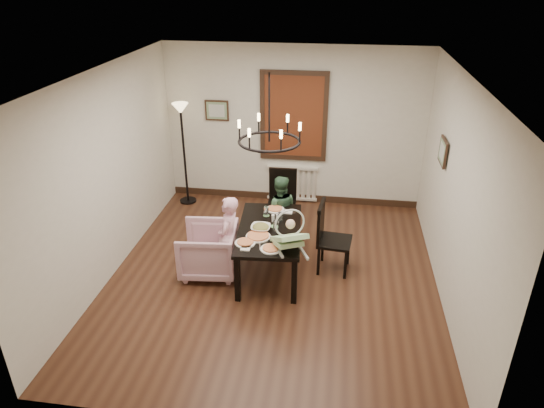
% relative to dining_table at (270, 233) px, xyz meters
% --- Properties ---
extents(room_shell, '(4.51, 5.00, 2.81)m').
position_rel_dining_table_xyz_m(room_shell, '(0.07, 0.25, 0.78)').
color(room_shell, '#492919').
rests_on(room_shell, ground).
extents(dining_table, '(0.96, 1.57, 0.71)m').
position_rel_dining_table_xyz_m(dining_table, '(0.00, 0.00, 0.00)').
color(dining_table, black).
rests_on(dining_table, room_shell).
extents(chair_far, '(0.46, 0.46, 1.02)m').
position_rel_dining_table_xyz_m(chair_far, '(0.01, 1.23, -0.11)').
color(chair_far, black).
rests_on(chair_far, room_shell).
extents(chair_right, '(0.50, 0.50, 1.04)m').
position_rel_dining_table_xyz_m(chair_right, '(0.89, 0.18, -0.10)').
color(chair_right, black).
rests_on(chair_right, room_shell).
extents(armchair, '(0.85, 0.84, 0.71)m').
position_rel_dining_table_xyz_m(armchair, '(-0.85, -0.13, -0.27)').
color(armchair, '#C798A1').
rests_on(armchair, room_shell).
extents(elderly_woman, '(0.27, 0.39, 1.01)m').
position_rel_dining_table_xyz_m(elderly_woman, '(-0.53, -0.19, -0.12)').
color(elderly_woman, '#D899AC').
rests_on(elderly_woman, room_shell).
extents(seated_man, '(0.50, 0.41, 0.94)m').
position_rel_dining_table_xyz_m(seated_man, '(0.03, 0.81, -0.15)').
color(seated_man, '#34573A').
rests_on(seated_man, room_shell).
extents(baby_bouncer, '(0.61, 0.69, 0.37)m').
position_rel_dining_table_xyz_m(baby_bouncer, '(0.32, -0.50, 0.27)').
color(baby_bouncer, '#A6CE8E').
rests_on(baby_bouncer, dining_table).
extents(salad_bowl, '(0.32, 0.32, 0.08)m').
position_rel_dining_table_xyz_m(salad_bowl, '(-0.11, -0.08, 0.12)').
color(salad_bowl, white).
rests_on(salad_bowl, dining_table).
extents(pizza_platter, '(0.33, 0.33, 0.04)m').
position_rel_dining_table_xyz_m(pizza_platter, '(-0.11, -0.27, 0.10)').
color(pizza_platter, tan).
rests_on(pizza_platter, dining_table).
extents(drinking_glass, '(0.08, 0.08, 0.15)m').
position_rel_dining_table_xyz_m(drinking_glass, '(0.10, -0.06, 0.16)').
color(drinking_glass, silver).
rests_on(drinking_glass, dining_table).
extents(window_blinds, '(1.00, 0.03, 1.40)m').
position_rel_dining_table_xyz_m(window_blinds, '(0.07, 2.34, 0.98)').
color(window_blinds, maroon).
rests_on(window_blinds, room_shell).
extents(radiator, '(0.92, 0.12, 0.62)m').
position_rel_dining_table_xyz_m(radiator, '(0.07, 2.36, -0.27)').
color(radiator, silver).
rests_on(radiator, room_shell).
extents(picture_back, '(0.42, 0.03, 0.36)m').
position_rel_dining_table_xyz_m(picture_back, '(-1.28, 2.35, 1.03)').
color(picture_back, black).
rests_on(picture_back, room_shell).
extents(picture_right, '(0.03, 0.42, 0.36)m').
position_rel_dining_table_xyz_m(picture_right, '(2.28, 0.78, 1.03)').
color(picture_right, black).
rests_on(picture_right, room_shell).
extents(floor_lamp, '(0.30, 0.30, 1.80)m').
position_rel_dining_table_xyz_m(floor_lamp, '(-1.83, 2.03, 0.28)').
color(floor_lamp, black).
rests_on(floor_lamp, room_shell).
extents(chandelier, '(0.80, 0.80, 0.04)m').
position_rel_dining_table_xyz_m(chandelier, '(-0.00, -0.00, 1.33)').
color(chandelier, black).
rests_on(chandelier, room_shell).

